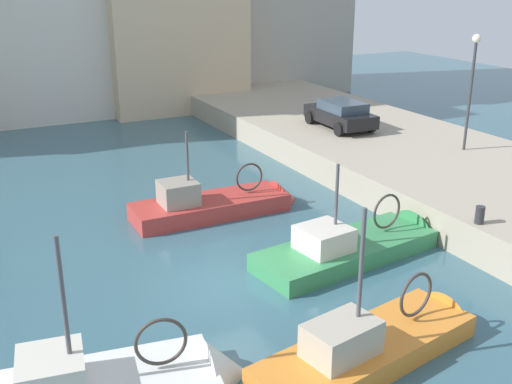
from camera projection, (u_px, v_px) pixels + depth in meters
water_surface at (232, 283)px, 17.72m from camera, size 80.00×80.00×0.00m
fishing_boat_orange at (378, 351)px, 14.38m from camera, size 6.76×2.82×4.66m
fishing_boat_red at (220, 210)px, 22.80m from camera, size 6.50×2.20×4.08m
fishing_boat_green at (357, 252)px, 19.46m from camera, size 7.01×2.82×4.09m
parked_car_black at (341, 114)px, 29.90m from camera, size 2.13×4.06×1.34m
mooring_bollard_mid at (480, 215)px, 18.71m from camera, size 0.28×0.28×0.55m
quay_streetlamp at (473, 73)px, 25.42m from camera, size 0.36×0.36×4.83m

